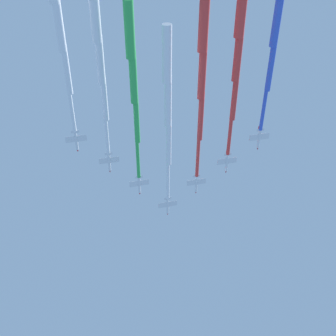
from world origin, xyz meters
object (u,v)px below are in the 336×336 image
(jet_lead, at_px, (168,99))
(jet_port_inner, at_px, (133,75))
(jet_port_outer, at_px, (59,22))
(jet_starboard_mid, at_px, (238,54))
(jet_starboard_inner, at_px, (202,70))
(jet_starboard_outer, at_px, (277,16))
(jet_port_mid, at_px, (100,58))

(jet_lead, xyz_separation_m, jet_port_inner, (1.80, -15.29, 0.74))
(jet_port_outer, bearing_deg, jet_starboard_mid, 71.84)
(jet_lead, height_order, jet_port_outer, jet_port_outer)
(jet_lead, xyz_separation_m, jet_starboard_inner, (15.37, 5.73, 1.78))
(jet_starboard_inner, bearing_deg, jet_starboard_outer, 23.97)
(jet_port_outer, xyz_separation_m, jet_starboard_outer, (36.87, 63.87, 2.24))
(jet_starboard_inner, xyz_separation_m, jet_port_mid, (-13.97, -34.04, 0.12))
(jet_starboard_inner, distance_m, jet_starboard_mid, 13.52)
(jet_port_inner, relative_size, jet_port_outer, 1.06)
(jet_port_mid, xyz_separation_m, jet_starboard_outer, (42.27, 46.62, 1.13))
(jet_starboard_mid, xyz_separation_m, jet_port_outer, (-19.46, -59.32, -1.02))
(jet_starboard_inner, height_order, jet_port_mid, jet_port_mid)
(jet_starboard_mid, bearing_deg, jet_port_mid, -120.57)
(jet_lead, distance_m, jet_starboard_mid, 29.69)
(jet_port_inner, distance_m, jet_port_mid, 13.08)
(jet_port_inner, xyz_separation_m, jet_port_outer, (4.99, -30.27, 0.05))
(jet_starboard_outer, bearing_deg, jet_starboard_inner, -156.03)
(jet_starboard_mid, distance_m, jet_port_outer, 62.44)
(jet_lead, bearing_deg, jet_port_mid, -87.18)
(jet_port_mid, relative_size, jet_starboard_mid, 0.96)
(jet_lead, relative_size, jet_port_outer, 1.11)
(jet_port_inner, bearing_deg, jet_port_mid, -91.79)
(jet_lead, relative_size, jet_port_inner, 1.04)
(jet_starboard_outer, bearing_deg, jet_port_mid, -132.20)
(jet_port_inner, xyz_separation_m, jet_starboard_mid, (24.45, 29.05, 1.07))
(jet_port_inner, relative_size, jet_starboard_outer, 1.01)
(jet_lead, distance_m, jet_starboard_inner, 16.50)
(jet_starboard_outer, bearing_deg, jet_lead, -157.25)
(jet_starboard_inner, height_order, jet_port_outer, jet_starboard_inner)
(jet_lead, bearing_deg, jet_port_outer, -81.52)
(jet_port_mid, bearing_deg, jet_starboard_inner, 67.68)
(jet_port_inner, xyz_separation_m, jet_starboard_outer, (41.86, 33.60, 2.29))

